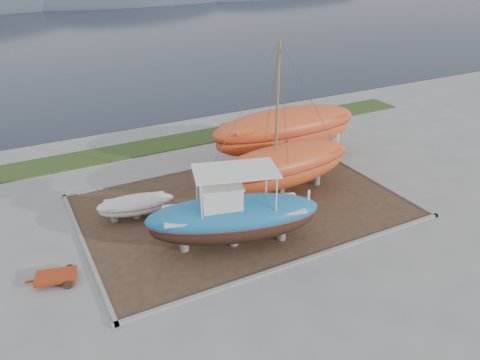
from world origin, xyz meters
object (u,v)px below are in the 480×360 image
blue_caique (234,209)px  red_trailer (56,278)px  orange_sailboat (284,123)px  white_dinghy (136,207)px  orange_bare_hull (286,135)px

blue_caique → red_trailer: size_ratio=3.26×
blue_caique → orange_sailboat: size_ratio=0.91×
blue_caique → white_dinghy: 6.28m
blue_caique → white_dinghy: blue_caique is taller
blue_caique → orange_bare_hull: size_ratio=0.78×
orange_sailboat → orange_bare_hull: orange_sailboat is taller
orange_bare_hull → red_trailer: 17.99m
orange_sailboat → red_trailer: size_ratio=3.58×
orange_bare_hull → blue_caique: bearing=-135.0°
blue_caique → orange_sailboat: (5.04, 3.47, 2.54)m
blue_caique → orange_bare_hull: 11.33m
white_dinghy → orange_sailboat: (8.60, -1.49, 4.00)m
white_dinghy → red_trailer: size_ratio=1.58×
orange_bare_hull → red_trailer: size_ratio=4.17×
white_dinghy → orange_sailboat: 9.60m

